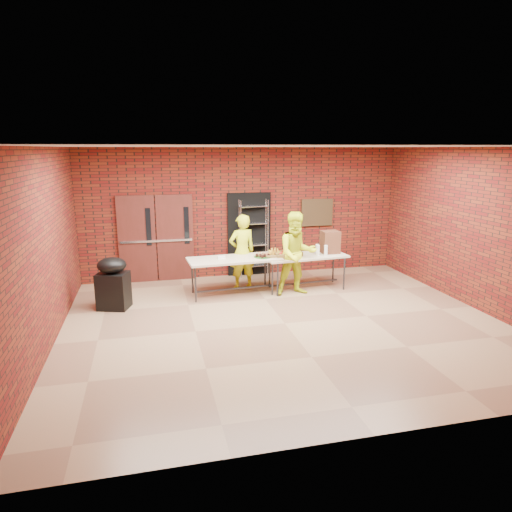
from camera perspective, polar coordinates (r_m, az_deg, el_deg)
The scene contains 19 objects.
room at distance 8.12m, azimuth 3.77°, elevation 2.15°, with size 8.08×7.08×3.28m.
double_doors at distance 11.25m, azimuth -12.33°, elevation 2.16°, with size 1.78×0.12×2.10m.
dark_doorway at distance 11.53m, azimuth -0.86°, elevation 2.73°, with size 1.10×0.06×2.10m, color black.
bronze_plaque at distance 11.96m, azimuth 7.63°, elevation 5.42°, with size 0.85×0.04×0.70m, color #392916.
wire_rack at distance 11.43m, azimuth -0.30°, elevation 2.21°, with size 0.71×0.24×1.94m, color silver, non-canonical shape.
table_left at distance 9.99m, azimuth -2.73°, elevation -0.66°, with size 2.07×0.97×0.83m.
table_right at distance 10.50m, azimuth 6.09°, elevation -0.24°, with size 1.98×0.96×0.79m.
basket_bananas at distance 10.14m, azimuth 2.19°, elevation 0.04°, with size 0.40×0.31×0.13m.
basket_oranges at distance 10.42m, azimuth 4.57°, elevation 0.37°, with size 0.41×0.32×0.13m.
basket_apples at distance 10.20m, azimuth 3.73°, elevation 0.17°, with size 0.49×0.38×0.15m.
muffin_tray at distance 10.06m, azimuth 0.86°, elevation 0.11°, with size 0.39×0.39×0.10m.
napkin_box at distance 9.95m, azimuth -4.34°, elevation -0.17°, with size 0.16×0.11×0.05m, color white.
coffee_dispenser at distance 10.74m, azimuth 9.23°, elevation 1.74°, with size 0.39×0.35×0.52m, color #532E1C.
cup_stack_front at distance 10.46m, azimuth 7.73°, elevation 0.71°, with size 0.08×0.08×0.24m, color white.
cup_stack_mid at distance 10.50m, azimuth 8.73°, elevation 0.71°, with size 0.08×0.08×0.24m, color white.
cup_stack_back at distance 10.59m, azimuth 7.65°, elevation 0.85°, with size 0.08×0.08×0.24m, color white.
covered_grill at distance 9.61m, azimuth -17.44°, elevation -3.25°, with size 0.70×0.64×1.06m.
volunteer_woman at distance 10.43m, azimuth -1.75°, elevation 0.53°, with size 0.63×0.41×1.72m, color #CDDD18.
volunteer_man at distance 10.02m, azimuth 5.12°, elevation 0.29°, with size 0.89×0.70×1.84m, color #CDDD18.
Camera 1 is at (-2.36, -7.61, 3.17)m, focal length 32.00 mm.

